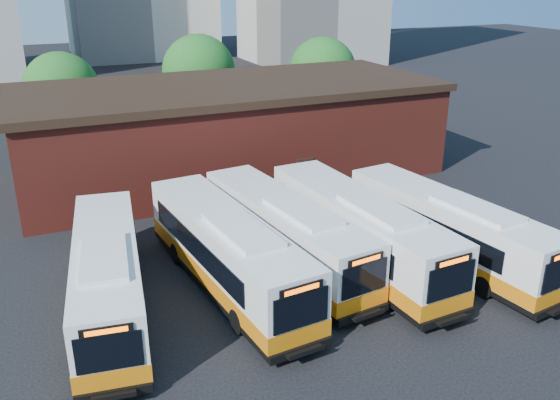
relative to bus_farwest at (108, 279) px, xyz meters
name	(u,v)px	position (x,y,z in m)	size (l,w,h in m)	color
ground	(383,308)	(10.75, -4.42, -1.55)	(220.00, 220.00, 0.00)	black
bus_farwest	(108,279)	(0.00, 0.00, 0.00)	(4.18, 12.70, 3.41)	white
bus_west	(228,255)	(5.27, 0.00, 0.08)	(4.02, 13.36, 3.59)	white
bus_midwest	(285,235)	(8.54, 0.99, 0.03)	(4.19, 12.95, 3.48)	white
bus_mideast	(359,234)	(11.83, -0.38, 0.10)	(3.57, 13.46, 3.63)	white
bus_east	(448,232)	(16.07, -1.84, 0.02)	(4.22, 12.90, 3.46)	white
transit_worker	(417,304)	(11.26, -6.03, -0.54)	(0.73, 0.48, 2.01)	#121A33
depot_building	(229,128)	(10.75, 15.58, 1.71)	(28.60, 12.60, 6.40)	maroon
tree_west	(61,90)	(0.75, 27.58, 3.10)	(6.00, 6.00, 7.65)	#382314
tree_mid	(199,71)	(12.75, 29.58, 3.53)	(6.56, 6.56, 8.36)	#382314
tree_east	(322,71)	(23.75, 26.58, 3.28)	(6.24, 6.24, 7.96)	#382314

